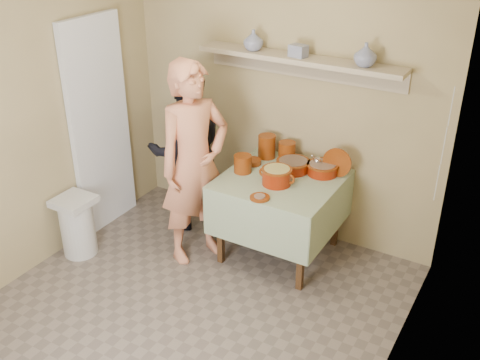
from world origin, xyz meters
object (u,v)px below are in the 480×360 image
Objects in this scene: person_helper at (188,152)px; serving_table at (281,190)px; person_cook at (195,164)px; trash_bin at (77,226)px; cazuela_rice at (277,175)px.

person_helper is 1.01m from serving_table.
person_cook reaches higher than trash_bin.
cazuela_rice is 0.59× the size of trash_bin.
person_cook is 0.58m from person_helper.
person_cook reaches higher than person_helper.
person_helper reaches higher than serving_table.
person_helper is (-0.37, 0.42, -0.13)m from person_cook.
person_cook is at bearing 88.47° from person_helper.
person_cook is 0.69m from cazuela_rice.
serving_table is 1.83m from trash_bin.
serving_table is 0.24m from cazuela_rice.
person_cook reaches higher than cazuela_rice.
cazuela_rice is (1.02, -0.17, 0.09)m from person_helper.
trash_bin is at bearing -153.57° from cazuela_rice.
cazuela_rice is 1.84m from trash_bin.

